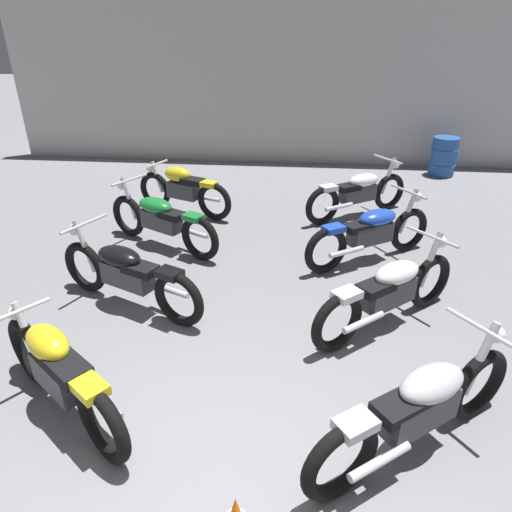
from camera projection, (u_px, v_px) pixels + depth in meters
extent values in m
cube|color=#BCBAB7|center=(282.00, 85.00, 10.60)|extent=(13.01, 0.24, 3.60)
torus|color=black|center=(29.00, 351.00, 4.25)|extent=(0.60, 0.49, 0.67)
torus|color=black|center=(103.00, 424.00, 3.47)|extent=(0.60, 0.49, 0.67)
cylinder|color=silver|center=(26.00, 331.00, 4.09)|extent=(0.24, 0.20, 0.56)
cube|color=#38383D|center=(60.00, 374.00, 3.82)|extent=(0.60, 0.54, 0.28)
ellipsoid|color=yellow|center=(47.00, 343.00, 3.75)|extent=(0.58, 0.54, 0.26)
cube|color=black|center=(68.00, 368.00, 3.60)|extent=(0.46, 0.43, 0.10)
cube|color=yellow|center=(90.00, 388.00, 3.40)|extent=(0.34, 0.33, 0.08)
cylinder|color=silver|center=(22.00, 310.00, 3.93)|extent=(0.32, 0.41, 0.04)
sphere|color=white|center=(16.00, 313.00, 4.11)|extent=(0.14, 0.14, 0.14)
cylinder|color=silver|center=(101.00, 400.00, 3.72)|extent=(0.48, 0.39, 0.07)
torus|color=black|center=(85.00, 267.00, 5.72)|extent=(0.65, 0.38, 0.67)
torus|color=black|center=(179.00, 299.00, 5.05)|extent=(0.65, 0.38, 0.67)
cylinder|color=silver|center=(85.00, 246.00, 5.54)|extent=(0.28, 0.18, 0.66)
cube|color=#38383D|center=(128.00, 275.00, 5.34)|extent=(0.70, 0.49, 0.28)
ellipsoid|color=black|center=(119.00, 256.00, 5.28)|extent=(0.68, 0.54, 0.22)
cube|color=black|center=(141.00, 269.00, 5.18)|extent=(0.46, 0.38, 0.10)
cube|color=black|center=(169.00, 274.00, 4.96)|extent=(0.34, 0.30, 0.08)
cylinder|color=silver|center=(84.00, 224.00, 5.38)|extent=(0.32, 0.63, 0.04)
sphere|color=white|center=(75.00, 230.00, 5.52)|extent=(0.14, 0.14, 0.14)
cylinder|color=silver|center=(169.00, 290.00, 5.27)|extent=(0.53, 0.29, 0.07)
torus|color=black|center=(128.00, 216.00, 7.25)|extent=(0.64, 0.42, 0.67)
torus|color=black|center=(200.00, 238.00, 6.49)|extent=(0.64, 0.42, 0.67)
cylinder|color=silver|center=(129.00, 199.00, 7.06)|extent=(0.27, 0.19, 0.66)
cube|color=#38383D|center=(162.00, 220.00, 6.82)|extent=(0.69, 0.53, 0.28)
ellipsoid|color=#197F33|center=(155.00, 205.00, 6.77)|extent=(0.68, 0.57, 0.22)
cube|color=black|center=(171.00, 215.00, 6.65)|extent=(0.47, 0.40, 0.10)
cube|color=#197F33|center=(193.00, 217.00, 6.40)|extent=(0.34, 0.31, 0.08)
cylinder|color=silver|center=(129.00, 180.00, 6.89)|extent=(0.36, 0.61, 0.04)
sphere|color=white|center=(122.00, 185.00, 7.05)|extent=(0.14, 0.14, 0.14)
cylinder|color=silver|center=(193.00, 232.00, 6.72)|extent=(0.52, 0.33, 0.07)
torus|color=black|center=(155.00, 190.00, 8.38)|extent=(0.66, 0.36, 0.67)
torus|color=black|center=(214.00, 202.00, 7.83)|extent=(0.66, 0.36, 0.67)
cylinder|color=silver|center=(157.00, 177.00, 8.23)|extent=(0.25, 0.16, 0.56)
cube|color=#38383D|center=(183.00, 190.00, 8.06)|extent=(0.62, 0.44, 0.28)
ellipsoid|color=yellow|center=(178.00, 174.00, 7.98)|extent=(0.59, 0.46, 0.26)
cube|color=black|center=(193.00, 181.00, 7.88)|extent=(0.46, 0.38, 0.10)
cube|color=yellow|center=(209.00, 184.00, 7.74)|extent=(0.34, 0.29, 0.08)
cylinder|color=silver|center=(158.00, 163.00, 8.09)|extent=(0.22, 0.46, 0.04)
sphere|color=white|center=(150.00, 168.00, 8.23)|extent=(0.14, 0.14, 0.14)
cylinder|color=silver|center=(207.00, 198.00, 8.05)|extent=(0.53, 0.28, 0.07)
torus|color=black|center=(478.00, 384.00, 3.85)|extent=(0.61, 0.48, 0.67)
torus|color=black|center=(340.00, 461.00, 3.18)|extent=(0.61, 0.48, 0.67)
cylinder|color=silver|center=(480.00, 359.00, 3.68)|extent=(0.26, 0.22, 0.66)
cube|color=#38383D|center=(418.00, 410.00, 3.47)|extent=(0.68, 0.58, 0.28)
ellipsoid|color=#B7B7BC|center=(432.00, 383.00, 3.42)|extent=(0.67, 0.61, 0.22)
cube|color=black|center=(400.00, 407.00, 3.31)|extent=(0.46, 0.43, 0.10)
cube|color=#B7B7BC|center=(356.00, 424.00, 3.09)|extent=(0.34, 0.33, 0.08)
cylinder|color=silver|center=(484.00, 330.00, 3.51)|extent=(0.43, 0.57, 0.04)
sphere|color=white|center=(496.00, 334.00, 3.65)|extent=(0.14, 0.14, 0.14)
cylinder|color=silver|center=(380.00, 461.00, 3.20)|extent=(0.49, 0.38, 0.07)
torus|color=black|center=(430.00, 281.00, 5.41)|extent=(0.59, 0.51, 0.67)
torus|color=black|center=(337.00, 322.00, 4.66)|extent=(0.59, 0.51, 0.67)
cylinder|color=silver|center=(430.00, 260.00, 5.23)|extent=(0.26, 0.23, 0.66)
cube|color=#38383D|center=(388.00, 293.00, 4.99)|extent=(0.66, 0.61, 0.28)
ellipsoid|color=white|center=(397.00, 273.00, 4.94)|extent=(0.67, 0.63, 0.22)
cube|color=black|center=(376.00, 287.00, 4.81)|extent=(0.46, 0.44, 0.10)
cube|color=white|center=(347.00, 295.00, 4.57)|extent=(0.34, 0.33, 0.08)
cylinder|color=silver|center=(432.00, 237.00, 5.05)|extent=(0.46, 0.55, 0.04)
sphere|color=white|center=(441.00, 242.00, 5.21)|extent=(0.14, 0.14, 0.14)
cylinder|color=silver|center=(363.00, 322.00, 4.69)|extent=(0.47, 0.41, 0.07)
torus|color=black|center=(409.00, 230.00, 6.75)|extent=(0.62, 0.46, 0.67)
torus|color=black|center=(326.00, 250.00, 6.14)|extent=(0.62, 0.46, 0.67)
cylinder|color=silver|center=(408.00, 211.00, 6.58)|extent=(0.27, 0.21, 0.66)
cube|color=#38383D|center=(370.00, 233.00, 6.40)|extent=(0.68, 0.56, 0.28)
ellipsoid|color=blue|center=(378.00, 218.00, 6.34)|extent=(0.68, 0.60, 0.22)
cube|color=black|center=(359.00, 227.00, 6.25)|extent=(0.47, 0.42, 0.10)
cube|color=blue|center=(334.00, 229.00, 6.04)|extent=(0.34, 0.32, 0.08)
cylinder|color=silver|center=(408.00, 192.00, 6.42)|extent=(0.40, 0.59, 0.04)
sphere|color=white|center=(417.00, 197.00, 6.55)|extent=(0.14, 0.14, 0.14)
cylinder|color=silver|center=(347.00, 252.00, 6.15)|extent=(0.50, 0.36, 0.07)
torus|color=black|center=(389.00, 192.00, 8.29)|extent=(0.62, 0.47, 0.67)
torus|color=black|center=(322.00, 206.00, 7.65)|extent=(0.62, 0.47, 0.67)
cylinder|color=silver|center=(388.00, 176.00, 8.12)|extent=(0.27, 0.21, 0.66)
cube|color=#38383D|center=(358.00, 193.00, 7.93)|extent=(0.68, 0.57, 0.28)
ellipsoid|color=white|center=(363.00, 180.00, 7.87)|extent=(0.68, 0.60, 0.22)
cube|color=black|center=(349.00, 187.00, 7.77)|extent=(0.47, 0.42, 0.10)
cube|color=white|center=(328.00, 188.00, 7.56)|extent=(0.34, 0.32, 0.08)
cylinder|color=silver|center=(388.00, 159.00, 7.95)|extent=(0.41, 0.58, 0.04)
sphere|color=white|center=(395.00, 164.00, 8.09)|extent=(0.14, 0.14, 0.14)
cylinder|color=silver|center=(339.00, 207.00, 7.66)|extent=(0.49, 0.37, 0.07)
cylinder|color=#23519E|center=(443.00, 157.00, 10.16)|extent=(0.56, 0.56, 0.85)
torus|color=#23519E|center=(445.00, 149.00, 10.09)|extent=(0.59, 0.59, 0.03)
torus|color=#23519E|center=(442.00, 164.00, 10.24)|extent=(0.59, 0.59, 0.03)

